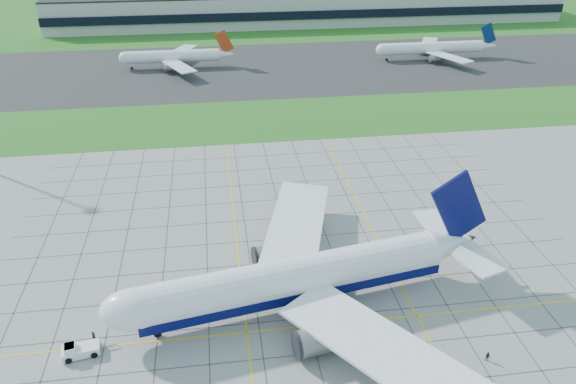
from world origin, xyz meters
The scene contains 12 objects.
ground centered at (0.00, 0.00, 0.00)m, with size 1400.00×1400.00×0.00m, color #9A9A95.
grass_median centered at (0.00, 90.00, 0.02)m, with size 700.00×35.00×0.04m, color #20661D.
asphalt_taxiway centered at (0.00, 145.00, 0.03)m, with size 700.00×75.00×0.04m, color #383838.
grass_far centered at (0.00, 255.00, 0.02)m, with size 700.00×145.00×0.04m, color #20661D.
apron_markings centered at (0.43, 11.09, 0.02)m, with size 120.00×130.00×0.03m.
terminal centered at (40.00, 229.87, 7.89)m, with size 260.00×43.00×15.80m.
airliner centered at (-1.22, 3.23, 5.73)m, with size 66.06×66.36×20.95m.
pushback_tug centered at (-35.36, -3.33, 0.99)m, with size 8.10×3.60×2.22m.
crew_near centered at (-33.61, -0.67, 0.96)m, with size 0.70×0.46×1.92m, color black.
crew_far centered at (24.96, -13.08, 0.82)m, with size 0.80×0.62×1.64m, color black.
distant_jet_1 centered at (-26.52, 150.17, 4.49)m, with size 41.82×42.66×14.08m.
distant_jet_2 centered at (77.61, 148.55, 4.49)m, with size 48.23×42.66×14.08m.
Camera 1 is at (-12.97, -69.64, 62.07)m, focal length 35.00 mm.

